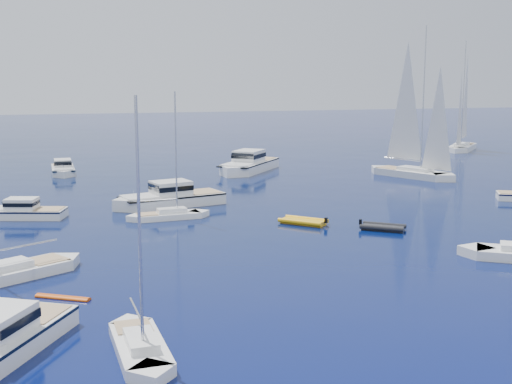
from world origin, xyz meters
TOP-DOWN VIEW (x-y plane):
  - ground at (0.00, 0.00)m, footprint 400.00×400.00m
  - motor_cruiser_centre at (-7.55, 34.30)m, footprint 12.14×6.36m
  - motor_cruiser_far_l at (-20.83, 32.36)m, footprint 8.93×4.95m
  - motor_cruiser_distant at (5.90, 54.95)m, footprint 11.52×13.07m
  - motor_cruiser_horizon at (-17.08, 59.40)m, footprint 3.00×9.03m
  - sailboat_fore at (-14.14, 0.02)m, footprint 2.49×8.18m
  - sailboat_mid_l at (-20.48, 13.64)m, footprint 10.13×7.57m
  - sailboat_centre at (-8.48, 28.53)m, footprint 7.86×2.66m
  - sailboat_sails_r at (23.90, 44.94)m, footprint 8.67×12.87m
  - sailboat_sails_far at (46.93, 69.90)m, footprint 10.91×11.38m
  - tender_yellow at (2.02, 23.32)m, footprint 4.45×4.43m
  - tender_grey_near at (7.40, 19.42)m, footprint 4.15×3.83m
  - kayak_orange at (-17.42, 8.83)m, footprint 3.05×2.14m

SIDE VIEW (x-z plane):
  - ground at x=0.00m, z-range 0.00..0.00m
  - motor_cruiser_centre at x=-7.55m, z-range -1.52..1.52m
  - motor_cruiser_far_l at x=-20.83m, z-range -1.12..1.12m
  - motor_cruiser_distant at x=5.90m, z-range -1.76..1.76m
  - motor_cruiser_horizon at x=-17.08m, z-range -1.18..1.18m
  - sailboat_fore at x=-14.14m, z-range -5.94..5.94m
  - sailboat_mid_l at x=-20.48m, z-range -7.52..7.52m
  - sailboat_centre at x=-8.48m, z-range -5.67..5.67m
  - sailboat_sails_r at x=23.90m, z-range -9.36..9.36m
  - sailboat_sails_far at x=46.93m, z-range -9.20..9.20m
  - tender_yellow at x=2.02m, z-range -0.47..0.47m
  - tender_grey_near at x=7.40m, z-range -0.47..0.47m
  - kayak_orange at x=-17.42m, z-range -0.15..0.15m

